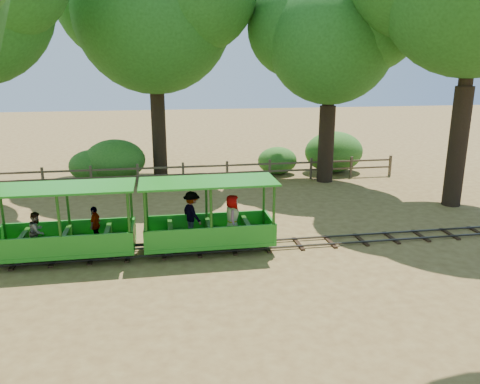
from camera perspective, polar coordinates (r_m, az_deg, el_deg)
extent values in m
plane|color=#9E8244|center=(13.83, -0.89, -6.95)|extent=(90.00, 90.00, 0.00)
cube|color=#3F3D3A|center=(13.53, -0.69, -7.13)|extent=(22.00, 0.05, 0.05)
cube|color=#3F3D3A|center=(14.08, -1.08, -6.21)|extent=(22.00, 0.05, 0.05)
cube|color=#382314|center=(13.83, -0.89, -6.85)|extent=(0.12, 1.00, 0.05)
cube|color=#382314|center=(14.02, -21.72, -7.68)|extent=(0.12, 1.00, 0.05)
cube|color=#382314|center=(15.36, 17.96, -5.33)|extent=(0.12, 1.00, 0.05)
cube|color=#20861D|center=(13.83, -20.30, -6.46)|extent=(3.67, 1.40, 0.11)
cube|color=#1E5413|center=(13.87, -20.25, -6.96)|extent=(3.30, 0.54, 0.15)
cube|color=#20861D|center=(13.11, -20.92, -6.19)|extent=(3.67, 0.06, 0.54)
cube|color=#20861D|center=(14.32, -19.97, -4.29)|extent=(3.67, 0.06, 0.54)
cube|color=#20861D|center=(13.31, -20.98, 0.48)|extent=(3.83, 1.57, 0.05)
cylinder|color=#1E5413|center=(14.57, -26.95, -2.50)|extent=(0.08, 0.08, 1.73)
cylinder|color=#1E5413|center=(12.71, -13.37, -3.65)|extent=(0.08, 0.08, 1.73)
cylinder|color=#1E5413|center=(13.92, -13.09, -1.97)|extent=(0.08, 0.08, 1.73)
cube|color=#1E5413|center=(13.99, -24.85, -5.51)|extent=(0.13, 1.19, 0.43)
cube|color=#1E5413|center=(13.73, -20.40, -5.41)|extent=(0.13, 1.19, 0.43)
cube|color=#1E5413|center=(13.56, -15.81, -5.27)|extent=(0.13, 1.19, 0.43)
cylinder|color=black|center=(13.80, -25.36, -7.44)|extent=(0.30, 0.06, 0.30)
cylinder|color=black|center=(14.46, -24.62, -6.34)|extent=(0.30, 0.06, 0.30)
cylinder|color=black|center=(13.34, -15.54, -7.24)|extent=(0.30, 0.06, 0.30)
cylinder|color=black|center=(14.02, -15.26, -6.10)|extent=(0.30, 0.06, 0.30)
imported|color=gray|center=(13.61, -23.49, -4.44)|extent=(0.48, 0.58, 1.09)
imported|color=gray|center=(13.68, -17.23, -3.81)|extent=(0.40, 0.66, 1.06)
cube|color=#20861D|center=(13.63, -3.78, -5.81)|extent=(3.67, 1.40, 0.11)
cube|color=#1E5413|center=(13.68, -3.77, -6.31)|extent=(3.30, 0.54, 0.15)
cube|color=#20861D|center=(12.90, -3.49, -5.50)|extent=(3.67, 0.06, 0.54)
cube|color=#20861D|center=(14.14, -4.09, -3.63)|extent=(3.67, 0.06, 0.54)
cube|color=#20861D|center=(13.11, -3.91, 1.26)|extent=(3.83, 1.57, 0.05)
cylinder|color=#1E5413|center=(12.69, -11.43, -3.57)|extent=(0.08, 0.08, 1.73)
cylinder|color=#1E5413|center=(13.90, -11.32, -1.89)|extent=(0.08, 0.08, 1.73)
cylinder|color=#1E5413|center=(13.03, 4.14, -2.78)|extent=(0.08, 0.08, 1.73)
cylinder|color=#1E5413|center=(14.22, 2.91, -1.22)|extent=(0.08, 0.08, 1.73)
cube|color=#1E5413|center=(13.48, -8.48, -4.97)|extent=(0.13, 1.19, 0.43)
cube|color=#1E5413|center=(13.53, -3.80, -4.74)|extent=(0.13, 1.19, 0.43)
cube|color=#1E5413|center=(13.68, 0.81, -4.48)|extent=(0.13, 1.19, 0.43)
cylinder|color=black|center=(13.26, -8.69, -6.98)|extent=(0.30, 0.06, 0.30)
cylinder|color=black|center=(13.94, -8.76, -5.85)|extent=(0.30, 0.06, 0.30)
cylinder|color=black|center=(13.48, 1.40, -6.41)|extent=(0.30, 0.06, 0.30)
cylinder|color=black|center=(14.16, 0.82, -5.33)|extent=(0.30, 0.06, 0.30)
imported|color=gray|center=(13.69, -5.88, -2.61)|extent=(0.81, 0.98, 1.31)
imported|color=gray|center=(13.24, -0.95, -3.12)|extent=(0.52, 0.70, 1.32)
cylinder|color=#2D2116|center=(22.39, -9.84, 6.81)|extent=(0.66, 0.66, 4.06)
cylinder|color=#2D2116|center=(22.16, -10.23, 14.99)|extent=(0.50, 0.50, 2.32)
sphere|color=#21531A|center=(22.27, -10.51, 20.69)|extent=(7.03, 7.03, 7.03)
cylinder|color=#2D2116|center=(21.78, 10.45, 5.76)|extent=(0.72, 0.72, 3.46)
cylinder|color=#2D2116|center=(21.51, 10.80, 12.93)|extent=(0.54, 0.54, 1.98)
sphere|color=#21531A|center=(21.52, 11.06, 17.77)|extent=(5.54, 5.54, 5.54)
sphere|color=#21531A|center=(21.33, 15.68, 19.40)|extent=(4.16, 4.16, 4.16)
sphere|color=#21531A|center=(22.08, 6.99, 19.30)|extent=(4.43, 4.43, 4.43)
cylinder|color=#2D2116|center=(19.35, 24.99, 4.95)|extent=(0.68, 0.68, 4.49)
cylinder|color=#2D2116|center=(19.13, 26.21, 15.37)|extent=(0.51, 0.51, 2.56)
cube|color=brown|center=(21.78, -22.90, 1.49)|extent=(0.10, 0.10, 1.00)
cube|color=brown|center=(21.41, -17.69, 1.76)|extent=(0.10, 0.10, 1.00)
cube|color=brown|center=(21.22, -12.34, 2.02)|extent=(0.10, 0.10, 1.00)
cube|color=brown|center=(21.21, -6.94, 2.26)|extent=(0.10, 0.10, 1.00)
cube|color=brown|center=(21.40, -1.58, 2.48)|extent=(0.10, 0.10, 1.00)
cube|color=brown|center=(21.77, 3.64, 2.67)|extent=(0.10, 0.10, 1.00)
cube|color=brown|center=(22.31, 8.65, 2.84)|extent=(0.10, 0.10, 1.00)
cube|color=brown|center=(23.01, 13.39, 2.97)|extent=(0.10, 0.10, 1.00)
cube|color=brown|center=(23.86, 17.83, 3.08)|extent=(0.10, 0.10, 1.00)
cube|color=brown|center=(21.22, -4.26, 3.16)|extent=(18.00, 0.06, 0.08)
cube|color=brown|center=(21.29, -4.24, 2.24)|extent=(18.00, 0.06, 0.08)
ellipsoid|color=#2D6B1E|center=(22.63, -17.56, 3.08)|extent=(2.12, 1.63, 1.47)
ellipsoid|color=#2D6B1E|center=(22.47, -14.99, 3.78)|extent=(2.77, 2.13, 1.92)
ellipsoid|color=#2D6B1E|center=(23.13, 4.57, 3.84)|extent=(1.94, 1.49, 1.34)
ellipsoid|color=#2D6B1E|center=(23.94, 11.37, 4.82)|extent=(2.94, 2.26, 2.03)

